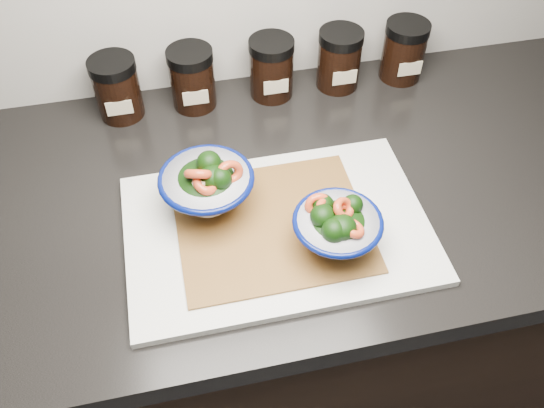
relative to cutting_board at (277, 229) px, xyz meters
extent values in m
cube|color=black|center=(0.13, 0.09, -0.48)|extent=(3.43, 0.58, 0.86)
cube|color=black|center=(0.13, 0.09, -0.03)|extent=(3.50, 0.60, 0.04)
cube|color=silver|center=(0.00, 0.00, 0.00)|extent=(0.45, 0.30, 0.01)
cube|color=#94602C|center=(-0.01, 0.00, 0.01)|extent=(0.28, 0.24, 0.00)
cylinder|color=white|center=(-0.09, 0.06, 0.02)|extent=(0.05, 0.05, 0.01)
ellipsoid|color=white|center=(-0.09, 0.06, 0.03)|extent=(0.08, 0.08, 0.04)
torus|color=#040E4C|center=(-0.09, 0.06, 0.07)|extent=(0.14, 0.14, 0.01)
torus|color=#040E4C|center=(-0.09, 0.06, 0.06)|extent=(0.12, 0.12, 0.00)
ellipsoid|color=black|center=(-0.09, 0.06, 0.06)|extent=(0.10, 0.10, 0.05)
ellipsoid|color=black|center=(-0.08, 0.05, 0.08)|extent=(0.04, 0.04, 0.04)
cylinder|color=#477233|center=(-0.08, 0.05, 0.06)|extent=(0.02, 0.01, 0.03)
ellipsoid|color=black|center=(-0.09, 0.07, 0.09)|extent=(0.04, 0.04, 0.04)
cylinder|color=#477233|center=(-0.09, 0.07, 0.07)|extent=(0.01, 0.01, 0.02)
ellipsoid|color=black|center=(-0.07, 0.04, 0.08)|extent=(0.03, 0.03, 0.04)
cylinder|color=#477233|center=(-0.07, 0.04, 0.07)|extent=(0.01, 0.01, 0.02)
torus|color=#CA5926|center=(-0.06, 0.05, 0.08)|extent=(0.05, 0.04, 0.05)
torus|color=#CA5926|center=(-0.10, 0.05, 0.09)|extent=(0.06, 0.05, 0.05)
torus|color=#CA5926|center=(-0.10, 0.04, 0.08)|extent=(0.05, 0.05, 0.03)
cylinder|color=#CCBC8E|center=(-0.10, 0.04, 0.08)|extent=(0.02, 0.02, 0.01)
cylinder|color=white|center=(0.07, -0.06, 0.01)|extent=(0.04, 0.04, 0.01)
ellipsoid|color=white|center=(0.07, -0.06, 0.03)|extent=(0.07, 0.07, 0.03)
torus|color=#040E4C|center=(0.07, -0.06, 0.06)|extent=(0.13, 0.13, 0.01)
torus|color=#040E4C|center=(0.07, -0.06, 0.05)|extent=(0.10, 0.10, 0.00)
ellipsoid|color=black|center=(0.07, -0.06, 0.05)|extent=(0.09, 0.09, 0.04)
ellipsoid|color=black|center=(0.10, -0.04, 0.07)|extent=(0.03, 0.03, 0.03)
cylinder|color=#477233|center=(0.10, -0.04, 0.06)|extent=(0.01, 0.01, 0.02)
ellipsoid|color=black|center=(0.05, -0.05, 0.07)|extent=(0.04, 0.04, 0.03)
cylinder|color=#477233|center=(0.05, -0.05, 0.06)|extent=(0.01, 0.01, 0.02)
ellipsoid|color=black|center=(0.06, -0.03, 0.07)|extent=(0.03, 0.03, 0.03)
cylinder|color=#477233|center=(0.06, -0.03, 0.06)|extent=(0.01, 0.01, 0.02)
ellipsoid|color=black|center=(0.06, -0.08, 0.07)|extent=(0.03, 0.03, 0.04)
cylinder|color=#477233|center=(0.06, -0.08, 0.06)|extent=(0.01, 0.01, 0.02)
ellipsoid|color=black|center=(0.07, -0.07, 0.07)|extent=(0.04, 0.04, 0.03)
cylinder|color=#477233|center=(0.07, -0.07, 0.06)|extent=(0.01, 0.01, 0.03)
torus|color=#CA5926|center=(0.08, -0.05, 0.07)|extent=(0.05, 0.05, 0.03)
torus|color=#CA5926|center=(0.08, -0.08, 0.07)|extent=(0.05, 0.05, 0.02)
torus|color=#CA5926|center=(0.05, -0.03, 0.07)|extent=(0.05, 0.03, 0.05)
torus|color=#CA5926|center=(0.06, -0.04, 0.07)|extent=(0.04, 0.05, 0.05)
torus|color=#CA5926|center=(0.08, -0.05, 0.08)|extent=(0.04, 0.05, 0.05)
cylinder|color=#CCBC8E|center=(0.08, -0.08, 0.07)|extent=(0.02, 0.02, 0.01)
cylinder|color=black|center=(-0.21, 0.33, 0.04)|extent=(0.08, 0.08, 0.09)
cylinder|color=black|center=(-0.21, 0.33, 0.10)|extent=(0.08, 0.08, 0.02)
cube|color=#C6B793|center=(-0.21, 0.29, 0.04)|extent=(0.05, 0.00, 0.03)
cylinder|color=black|center=(-0.08, 0.33, 0.04)|extent=(0.08, 0.08, 0.09)
cylinder|color=black|center=(-0.08, 0.33, 0.10)|extent=(0.08, 0.08, 0.02)
cube|color=#C6B793|center=(-0.08, 0.29, 0.04)|extent=(0.04, 0.00, 0.03)
cylinder|color=black|center=(0.06, 0.33, 0.04)|extent=(0.08, 0.08, 0.09)
cylinder|color=black|center=(0.06, 0.33, 0.10)|extent=(0.08, 0.08, 0.02)
cube|color=#C6B793|center=(0.06, 0.29, 0.04)|extent=(0.05, 0.00, 0.03)
cylinder|color=black|center=(0.19, 0.33, 0.04)|extent=(0.08, 0.08, 0.09)
cylinder|color=black|center=(0.19, 0.33, 0.10)|extent=(0.08, 0.08, 0.02)
cube|color=#C6B793|center=(0.19, 0.29, 0.04)|extent=(0.04, 0.00, 0.03)
cylinder|color=black|center=(0.32, 0.33, 0.04)|extent=(0.08, 0.08, 0.09)
cylinder|color=black|center=(0.32, 0.33, 0.10)|extent=(0.08, 0.08, 0.02)
cube|color=#C6B793|center=(0.32, 0.29, 0.04)|extent=(0.04, 0.00, 0.03)
camera|label=1|loc=(-0.12, -0.53, 0.67)|focal=38.00mm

